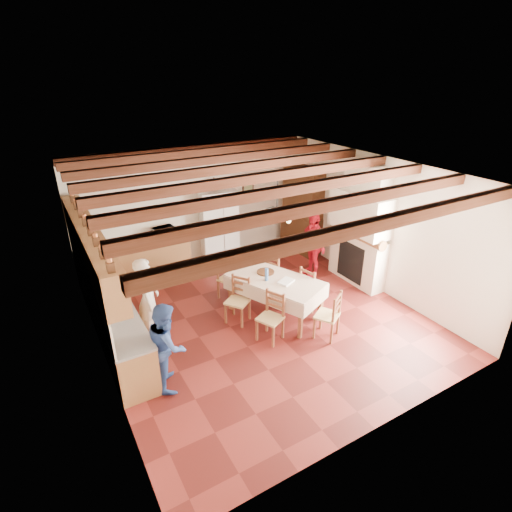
{
  "coord_description": "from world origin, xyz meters",
  "views": [
    {
      "loc": [
        -3.51,
        -5.93,
        4.65
      ],
      "look_at": [
        0.1,
        0.3,
        1.25
      ],
      "focal_mm": 28.0,
      "sensor_mm": 36.0,
      "label": 1
    }
  ],
  "objects_px": {
    "microwave": "(164,233)",
    "chair_end_near": "(327,315)",
    "refrigerator": "(218,224)",
    "person_woman_red": "(313,244)",
    "hutch": "(303,210)",
    "chair_end_far": "(229,278)",
    "person_woman_blue": "(167,345)",
    "chair_left_near": "(270,318)",
    "dining_table": "(275,282)",
    "chair_right_near": "(312,287)",
    "chair_right_far": "(276,273)",
    "chair_left_far": "(237,301)",
    "person_man": "(148,299)"
  },
  "relations": [
    {
      "from": "chair_left_far",
      "to": "person_woman_red",
      "type": "relative_size",
      "value": 0.59
    },
    {
      "from": "chair_right_far",
      "to": "person_man",
      "type": "xyz_separation_m",
      "value": [
        -2.94,
        -0.23,
        0.34
      ]
    },
    {
      "from": "chair_right_near",
      "to": "person_woman_red",
      "type": "relative_size",
      "value": 0.59
    },
    {
      "from": "chair_right_near",
      "to": "chair_end_near",
      "type": "height_order",
      "value": "same"
    },
    {
      "from": "hutch",
      "to": "chair_right_far",
      "type": "bearing_deg",
      "value": -143.61
    },
    {
      "from": "hutch",
      "to": "chair_end_near",
      "type": "height_order",
      "value": "hutch"
    },
    {
      "from": "chair_right_near",
      "to": "person_man",
      "type": "height_order",
      "value": "person_man"
    },
    {
      "from": "refrigerator",
      "to": "hutch",
      "type": "xyz_separation_m",
      "value": [
        2.2,
        -0.74,
        0.23
      ]
    },
    {
      "from": "microwave",
      "to": "chair_end_near",
      "type": "bearing_deg",
      "value": -75.58
    },
    {
      "from": "chair_right_far",
      "to": "person_woman_red",
      "type": "distance_m",
      "value": 1.3
    },
    {
      "from": "chair_left_far",
      "to": "chair_end_near",
      "type": "relative_size",
      "value": 1.0
    },
    {
      "from": "chair_left_near",
      "to": "person_woman_blue",
      "type": "distance_m",
      "value": 2.02
    },
    {
      "from": "person_woman_red",
      "to": "microwave",
      "type": "height_order",
      "value": "person_woman_red"
    },
    {
      "from": "refrigerator",
      "to": "person_woman_red",
      "type": "xyz_separation_m",
      "value": [
        1.53,
        -2.09,
        -0.13
      ]
    },
    {
      "from": "person_woman_red",
      "to": "microwave",
      "type": "bearing_deg",
      "value": -117.1
    },
    {
      "from": "dining_table",
      "to": "chair_right_far",
      "type": "relative_size",
      "value": 2.21
    },
    {
      "from": "dining_table",
      "to": "person_woman_red",
      "type": "bearing_deg",
      "value": 31.01
    },
    {
      "from": "chair_end_near",
      "to": "person_woman_blue",
      "type": "relative_size",
      "value": 0.65
    },
    {
      "from": "chair_left_far",
      "to": "chair_right_far",
      "type": "relative_size",
      "value": 1.0
    },
    {
      "from": "hutch",
      "to": "person_woman_blue",
      "type": "bearing_deg",
      "value": -151.2
    },
    {
      "from": "refrigerator",
      "to": "person_man",
      "type": "relative_size",
      "value": 1.14
    },
    {
      "from": "chair_end_near",
      "to": "person_woman_red",
      "type": "relative_size",
      "value": 0.59
    },
    {
      "from": "dining_table",
      "to": "chair_left_near",
      "type": "xyz_separation_m",
      "value": [
        -0.54,
        -0.68,
        -0.27
      ]
    },
    {
      "from": "chair_left_near",
      "to": "chair_right_far",
      "type": "height_order",
      "value": "same"
    },
    {
      "from": "refrigerator",
      "to": "person_woman_red",
      "type": "height_order",
      "value": "refrigerator"
    },
    {
      "from": "person_woman_red",
      "to": "chair_left_far",
      "type": "bearing_deg",
      "value": -64.71
    },
    {
      "from": "chair_end_far",
      "to": "person_woman_blue",
      "type": "distance_m",
      "value": 2.8
    },
    {
      "from": "refrigerator",
      "to": "chair_left_far",
      "type": "relative_size",
      "value": 1.95
    },
    {
      "from": "chair_left_far",
      "to": "chair_right_near",
      "type": "bearing_deg",
      "value": 43.66
    },
    {
      "from": "chair_left_near",
      "to": "person_man",
      "type": "height_order",
      "value": "person_man"
    },
    {
      "from": "hutch",
      "to": "person_woman_red",
      "type": "relative_size",
      "value": 1.44
    },
    {
      "from": "chair_left_far",
      "to": "chair_right_near",
      "type": "xyz_separation_m",
      "value": [
        1.6,
        -0.31,
        0.0
      ]
    },
    {
      "from": "refrigerator",
      "to": "dining_table",
      "type": "bearing_deg",
      "value": -86.01
    },
    {
      "from": "chair_end_far",
      "to": "person_man",
      "type": "relative_size",
      "value": 0.59
    },
    {
      "from": "chair_right_far",
      "to": "microwave",
      "type": "height_order",
      "value": "microwave"
    },
    {
      "from": "hutch",
      "to": "chair_end_far",
      "type": "relative_size",
      "value": 2.42
    },
    {
      "from": "hutch",
      "to": "chair_right_near",
      "type": "bearing_deg",
      "value": -126.28
    },
    {
      "from": "chair_end_far",
      "to": "person_woman_blue",
      "type": "bearing_deg",
      "value": -163.35
    },
    {
      "from": "chair_left_near",
      "to": "chair_end_near",
      "type": "bearing_deg",
      "value": 39.64
    },
    {
      "from": "chair_left_far",
      "to": "chair_end_far",
      "type": "xyz_separation_m",
      "value": [
        0.28,
        0.93,
        0.0
      ]
    },
    {
      "from": "chair_left_near",
      "to": "chair_right_near",
      "type": "xyz_separation_m",
      "value": [
        1.35,
        0.52,
        0.0
      ]
    },
    {
      "from": "hutch",
      "to": "person_woman_blue",
      "type": "distance_m",
      "value": 5.92
    },
    {
      "from": "chair_right_far",
      "to": "chair_right_near",
      "type": "bearing_deg",
      "value": 177.16
    },
    {
      "from": "chair_right_far",
      "to": "person_woman_blue",
      "type": "height_order",
      "value": "person_woman_blue"
    },
    {
      "from": "dining_table",
      "to": "chair_end_near",
      "type": "bearing_deg",
      "value": -68.82
    },
    {
      "from": "chair_left_near",
      "to": "chair_end_far",
      "type": "relative_size",
      "value": 1.0
    },
    {
      "from": "hutch",
      "to": "chair_left_near",
      "type": "xyz_separation_m",
      "value": [
        -2.94,
        -3.07,
        -0.68
      ]
    },
    {
      "from": "hutch",
      "to": "chair_right_near",
      "type": "relative_size",
      "value": 2.42
    },
    {
      "from": "refrigerator",
      "to": "dining_table",
      "type": "distance_m",
      "value": 3.14
    },
    {
      "from": "chair_left_near",
      "to": "chair_end_near",
      "type": "relative_size",
      "value": 1.0
    }
  ]
}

